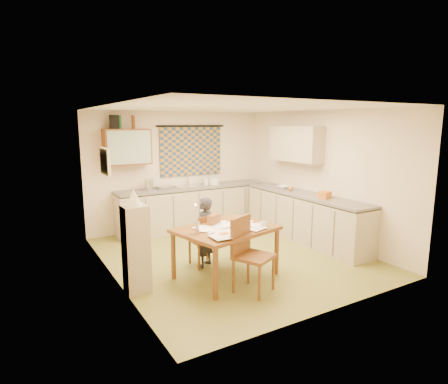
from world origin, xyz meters
TOP-DOWN VIEW (x-y plane):
  - floor at (0.00, 0.00)m, footprint 4.00×4.50m
  - ceiling at (0.00, 0.00)m, footprint 4.00×4.50m
  - wall_back at (0.00, 2.26)m, footprint 4.00×0.02m
  - wall_front at (0.00, -2.26)m, footprint 4.00×0.02m
  - wall_left at (-2.01, 0.00)m, footprint 0.02×4.50m
  - wall_right at (2.01, 0.00)m, footprint 0.02×4.50m
  - window_blind at (0.30, 2.22)m, footprint 1.45×0.03m
  - curtain_rod at (0.30, 2.20)m, footprint 1.60×0.04m
  - wall_cabinet at (-1.15, 2.08)m, footprint 0.90×0.34m
  - wall_cabinet_glass at (-1.15, 1.91)m, footprint 0.84×0.02m
  - upper_cabinet_right at (1.83, 0.55)m, footprint 0.34×1.30m
  - framed_print at (-1.97, 0.40)m, footprint 0.04×0.50m
  - print_canvas at (-1.95, 0.40)m, footprint 0.01×0.42m
  - counter_back at (0.19, 1.95)m, footprint 3.30×0.62m
  - counter_right at (1.70, 0.07)m, footprint 0.62×2.95m
  - stove at (1.70, -1.03)m, footprint 0.55×0.55m
  - sink at (0.12, 1.95)m, footprint 0.57×0.47m
  - tap at (0.16, 2.13)m, footprint 0.04×0.04m
  - dish_rack at (-0.44, 1.95)m, footprint 0.44×0.41m
  - kettle at (-0.78, 1.95)m, footprint 0.23×0.23m
  - mixing_bowl at (0.72, 1.95)m, footprint 0.31×0.31m
  - soap_bottle at (0.53, 2.00)m, footprint 0.11×0.11m
  - bowl at (1.70, 0.75)m, footprint 0.38×0.38m
  - orange_bag at (1.70, -0.43)m, footprint 0.26×0.21m
  - fruit_orange at (1.65, 0.45)m, footprint 0.10×0.10m
  - speaker at (-1.38, 2.08)m, footprint 0.19×0.22m
  - bottle_green at (-1.27, 2.08)m, footprint 0.09×0.09m
  - bottle_brown at (-1.01, 2.08)m, footprint 0.08×0.08m
  - dining_table at (-0.54, -0.70)m, footprint 1.56×1.32m
  - chair_far at (-0.62, -0.13)m, footprint 0.39×0.39m
  - chair_near at (-0.49, -1.31)m, footprint 0.61×0.61m
  - person at (-0.63, -0.17)m, footprint 0.65×0.64m
  - shelf_stand at (-1.84, -0.53)m, footprint 0.32×0.30m
  - lampshade at (-1.84, -0.53)m, footprint 0.20×0.20m
  - letter_rack at (-0.63, -0.49)m, footprint 0.24×0.19m
  - mug at (-0.05, -0.96)m, footprint 0.20×0.20m
  - magazine at (-0.92, -1.05)m, footprint 0.36×0.39m
  - book at (-0.90, -0.91)m, footprint 0.25×0.30m
  - orange_box at (-0.78, -1.03)m, footprint 0.14×0.11m
  - eyeglasses at (-0.33, -0.94)m, footprint 0.13×0.06m
  - candle_holder at (-1.04, -0.76)m, footprint 0.07×0.07m
  - candle at (-1.05, -0.75)m, footprint 0.02×0.02m
  - candle_flame at (-1.06, -0.75)m, footprint 0.02×0.02m
  - papers at (-0.52, -0.75)m, footprint 1.05×0.97m

SIDE VIEW (x-z plane):
  - floor at x=0.00m, z-range -0.02..0.00m
  - chair_far at x=-0.62m, z-range -0.16..0.68m
  - chair_near at x=-0.49m, z-range -0.19..0.83m
  - dining_table at x=-0.54m, z-range 0.00..0.75m
  - stove at x=1.70m, z-range 0.00..0.86m
  - counter_right at x=1.70m, z-range -0.01..0.91m
  - counter_back at x=0.19m, z-range -0.01..0.91m
  - person at x=-0.63m, z-range 0.00..1.12m
  - shelf_stand at x=-1.84m, z-range 0.00..1.19m
  - eyeglasses at x=-0.33m, z-range 0.75..0.77m
  - book at x=-0.90m, z-range 0.75..0.77m
  - magazine at x=-0.92m, z-range 0.75..0.78m
  - papers at x=-0.52m, z-range 0.75..0.78m
  - orange_box at x=-0.78m, z-range 0.75..0.79m
  - mug at x=-0.05m, z-range 0.75..0.84m
  - letter_rack at x=-0.63m, z-range 0.75..0.91m
  - candle_holder at x=-1.04m, z-range 0.75..0.93m
  - sink at x=0.12m, z-range 0.83..0.93m
  - bowl at x=1.70m, z-range 0.92..0.98m
  - dish_rack at x=-0.44m, z-range 0.92..0.98m
  - fruit_orange at x=1.65m, z-range 0.92..1.02m
  - orange_bag at x=1.70m, z-range 0.92..1.04m
  - mixing_bowl at x=0.72m, z-range 0.92..1.08m
  - soap_bottle at x=0.53m, z-range 0.92..1.12m
  - kettle at x=-0.78m, z-range 0.92..1.16m
  - candle at x=-1.05m, z-range 0.93..1.15m
  - tap at x=0.16m, z-range 0.92..1.20m
  - candle_flame at x=-1.06m, z-range 1.15..1.17m
  - wall_back at x=0.00m, z-range 0.00..2.50m
  - wall_front at x=0.00m, z-range 0.00..2.50m
  - wall_left at x=-2.01m, z-range 0.00..2.50m
  - wall_right at x=2.01m, z-range 0.00..2.50m
  - lampshade at x=-1.84m, z-range 1.19..1.41m
  - window_blind at x=0.30m, z-range 1.12..2.17m
  - framed_print at x=-1.97m, z-range 1.50..1.90m
  - print_canvas at x=-1.95m, z-range 1.54..1.86m
  - wall_cabinet at x=-1.15m, z-range 1.45..2.15m
  - wall_cabinet_glass at x=-1.15m, z-range 1.48..2.12m
  - upper_cabinet_right at x=1.83m, z-range 1.50..2.20m
  - curtain_rod at x=0.30m, z-range 2.18..2.22m
  - speaker at x=-1.38m, z-range 2.15..2.41m
  - bottle_green at x=-1.27m, z-range 2.15..2.41m
  - bottle_brown at x=-1.01m, z-range 2.15..2.41m
  - ceiling at x=0.00m, z-range 2.50..2.52m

